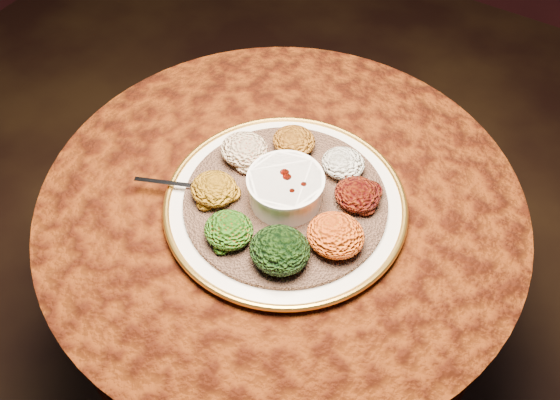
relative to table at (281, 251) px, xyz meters
The scene contains 13 objects.
table is the anchor object (origin of this frame).
platter 0.19m from the table, 39.83° to the right, with size 0.56×0.56×0.02m.
injera 0.20m from the table, 39.83° to the right, with size 0.39×0.39×0.01m, color brown.
stew_bowl 0.24m from the table, 39.83° to the right, with size 0.15×0.15×0.06m.
spoon 0.27m from the table, 149.96° to the right, with size 0.15×0.07×0.01m.
portion_ayib 0.26m from the table, 55.03° to the left, with size 0.09×0.08×0.04m, color white.
portion_kitfo 0.27m from the table, 20.87° to the left, with size 0.09×0.08×0.04m, color black.
portion_tikil 0.28m from the table, 20.57° to the right, with size 0.10×0.10×0.05m, color #C37710.
portion_gomen 0.28m from the table, 59.28° to the right, with size 0.11×0.10×0.05m, color black.
portion_mixveg 0.27m from the table, 98.67° to the right, with size 0.09×0.09×0.04m, color #922409.
portion_kik 0.26m from the table, 141.67° to the right, with size 0.09×0.09×0.04m, color #A5680E.
portion_timatim 0.26m from the table, 162.63° to the left, with size 0.10×0.09×0.05m, color maroon.
portion_shiro 0.26m from the table, 109.23° to the left, with size 0.09×0.08×0.04m, color #915211.
Camera 1 is at (0.40, -0.65, 1.69)m, focal length 40.00 mm.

